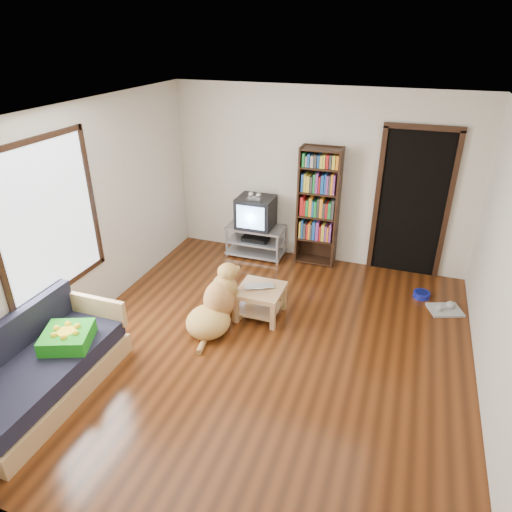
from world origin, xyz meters
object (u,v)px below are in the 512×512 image
(grey_rag, at_px, (445,310))
(sofa, at_px, (40,372))
(bookshelf, at_px, (319,201))
(green_cushion, at_px, (67,337))
(crt_tv, at_px, (256,211))
(coffee_table, at_px, (261,297))
(laptop, at_px, (260,289))
(tv_stand, at_px, (256,240))
(dog, at_px, (216,307))
(dog_bowl, at_px, (421,295))

(grey_rag, distance_m, sofa, 4.82)
(sofa, bearing_deg, bookshelf, 62.68)
(bookshelf, bearing_deg, green_cushion, -117.79)
(crt_tv, distance_m, coffee_table, 1.81)
(crt_tv, relative_size, coffee_table, 1.05)
(bookshelf, bearing_deg, laptop, -100.43)
(tv_stand, height_order, sofa, sofa)
(grey_rag, distance_m, coffee_table, 2.41)
(crt_tv, bearing_deg, dog, -84.15)
(dog_bowl, height_order, tv_stand, tv_stand)
(tv_stand, bearing_deg, coffee_table, -68.56)
(dog_bowl, bearing_deg, sofa, -138.18)
(dog, bearing_deg, bookshelf, 70.81)
(green_cushion, xyz_separation_m, bookshelf, (1.80, 3.42, 0.50))
(laptop, bearing_deg, crt_tv, 84.47)
(crt_tv, xyz_separation_m, bookshelf, (0.95, 0.07, 0.26))
(dog_bowl, height_order, dog, dog)
(sofa, bearing_deg, green_cushion, 68.16)
(dog_bowl, distance_m, sofa, 4.75)
(green_cushion, height_order, tv_stand, green_cushion)
(crt_tv, xyz_separation_m, dog, (0.21, -2.05, -0.44))
(laptop, xyz_separation_m, coffee_table, (0.00, 0.03, -0.13))
(laptop, xyz_separation_m, sofa, (-1.61, -1.99, -0.15))
(laptop, bearing_deg, coffee_table, 63.64)
(grey_rag, height_order, sofa, sofa)
(grey_rag, bearing_deg, bookshelf, 156.92)
(coffee_table, bearing_deg, grey_rag, 21.72)
(dog, bearing_deg, tv_stand, 95.92)
(laptop, distance_m, tv_stand, 1.76)
(sofa, bearing_deg, coffee_table, 51.57)
(laptop, bearing_deg, tv_stand, 84.73)
(tv_stand, relative_size, dog, 0.90)
(green_cushion, distance_m, laptop, 2.24)
(bookshelf, xyz_separation_m, coffee_table, (-0.32, -1.70, -0.72))
(crt_tv, bearing_deg, tv_stand, -90.00)
(tv_stand, bearing_deg, green_cushion, -104.35)
(dog_bowl, bearing_deg, laptop, -148.80)
(bookshelf, bearing_deg, crt_tv, -175.68)
(dog_bowl, xyz_separation_m, sofa, (-3.53, -3.16, 0.22))
(dog, bearing_deg, grey_rag, 26.33)
(grey_rag, distance_m, tv_stand, 2.96)
(tv_stand, bearing_deg, dog, -84.08)
(dog_bowl, bearing_deg, crt_tv, 169.12)
(bookshelf, xyz_separation_m, dog, (-0.74, -2.12, -0.70))
(laptop, distance_m, dog, 0.59)
(grey_rag, distance_m, crt_tv, 3.04)
(green_cushion, xyz_separation_m, coffee_table, (1.48, 1.71, -0.22))
(bookshelf, bearing_deg, dog_bowl, -19.30)
(laptop, relative_size, dog_bowl, 1.63)
(laptop, bearing_deg, green_cushion, -157.69)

